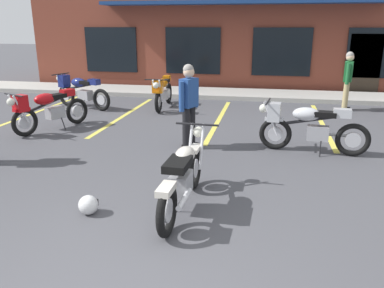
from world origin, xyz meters
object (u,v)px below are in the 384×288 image
object	(u,v)px
motorcycle_red_sportbike	(308,126)
motorcycle_black_cruiser	(80,90)
motorcycle_green_cafe_racer	(163,91)
motorcycle_foreground_classic	(183,176)
person_in_shorts_foreground	(189,101)
person_in_black_shirt	(348,78)
motorcycle_silver_naked	(47,109)
helmet_on_pavement	(88,205)

from	to	relation	value
motorcycle_red_sportbike	motorcycle_black_cruiser	distance (m)	6.99
motorcycle_green_cafe_racer	motorcycle_black_cruiser	bearing A→B (deg)	-171.17
motorcycle_black_cruiser	motorcycle_green_cafe_racer	world-z (taller)	same
motorcycle_red_sportbike	motorcycle_green_cafe_racer	bearing A→B (deg)	137.96
motorcycle_foreground_classic	person_in_shorts_foreground	xyz separation A→B (m)	(-0.47, 2.70, 0.49)
motorcycle_red_sportbike	motorcycle_green_cafe_racer	size ratio (longest dim) A/B	1.00
person_in_black_shirt	motorcycle_foreground_classic	bearing A→B (deg)	-114.74
motorcycle_red_sportbike	motorcycle_foreground_classic	bearing A→B (deg)	-122.96
motorcycle_foreground_classic	person_in_shorts_foreground	world-z (taller)	person_in_shorts_foreground
motorcycle_silver_naked	person_in_black_shirt	xyz separation A→B (m)	(7.23, 3.74, 0.42)
person_in_shorts_foreground	helmet_on_pavement	bearing A→B (deg)	-102.89
person_in_black_shirt	helmet_on_pavement	size ratio (longest dim) A/B	6.44
motorcycle_green_cafe_racer	person_in_shorts_foreground	bearing A→B (deg)	-67.07
motorcycle_red_sportbike	person_in_shorts_foreground	distance (m)	2.36
motorcycle_silver_naked	person_in_black_shirt	world-z (taller)	person_in_black_shirt
person_in_black_shirt	person_in_shorts_foreground	size ratio (longest dim) A/B	1.00
motorcycle_green_cafe_racer	motorcycle_silver_naked	bearing A→B (deg)	-123.68
motorcycle_black_cruiser	helmet_on_pavement	xyz separation A→B (m)	(3.25, -6.34, -0.40)
motorcycle_silver_naked	motorcycle_black_cruiser	bearing A→B (deg)	100.19
motorcycle_red_sportbike	motorcycle_silver_naked	size ratio (longest dim) A/B	1.06
motorcycle_foreground_classic	person_in_black_shirt	size ratio (longest dim) A/B	1.26
motorcycle_silver_naked	motorcycle_green_cafe_racer	bearing A→B (deg)	56.32
person_in_black_shirt	person_in_shorts_foreground	xyz separation A→B (m)	(-3.74, -4.38, 0.00)
motorcycle_foreground_classic	motorcycle_silver_naked	size ratio (longest dim) A/B	1.07
motorcycle_green_cafe_racer	helmet_on_pavement	bearing A→B (deg)	-83.15
motorcycle_foreground_classic	person_in_shorts_foreground	bearing A→B (deg)	99.90
motorcycle_foreground_classic	motorcycle_silver_naked	bearing A→B (deg)	139.88
motorcycle_foreground_classic	motorcycle_red_sportbike	distance (m)	3.39
motorcycle_red_sportbike	motorcycle_silver_naked	world-z (taller)	same
motorcycle_green_cafe_racer	helmet_on_pavement	size ratio (longest dim) A/B	8.11
motorcycle_silver_naked	person_in_shorts_foreground	bearing A→B (deg)	-10.35
motorcycle_foreground_classic	motorcycle_silver_naked	distance (m)	5.19
motorcycle_foreground_classic	motorcycle_black_cruiser	bearing A→B (deg)	126.80
helmet_on_pavement	motorcycle_black_cruiser	bearing A→B (deg)	117.09
motorcycle_green_cafe_racer	person_in_black_shirt	size ratio (longest dim) A/B	1.26
motorcycle_silver_naked	helmet_on_pavement	world-z (taller)	motorcycle_silver_naked
motorcycle_red_sportbike	motorcycle_green_cafe_racer	world-z (taller)	same
motorcycle_green_cafe_racer	person_in_shorts_foreground	xyz separation A→B (m)	(1.52, -3.60, 0.42)
motorcycle_green_cafe_racer	person_in_black_shirt	bearing A→B (deg)	8.47
motorcycle_red_sportbike	helmet_on_pavement	bearing A→B (deg)	-132.90
motorcycle_foreground_classic	motorcycle_black_cruiser	xyz separation A→B (m)	(-4.43, 5.93, 0.07)
motorcycle_red_sportbike	helmet_on_pavement	size ratio (longest dim) A/B	8.10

